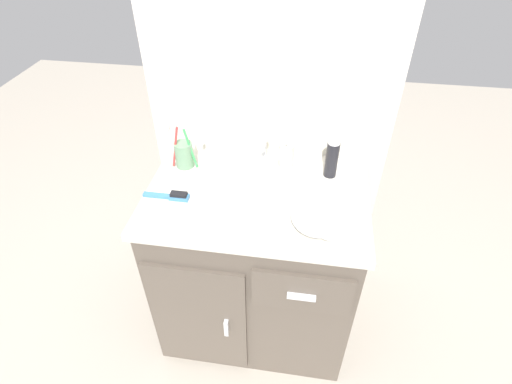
{
  "coord_description": "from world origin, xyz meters",
  "views": [
    {
      "loc": [
        0.17,
        -1.15,
        1.77
      ],
      "look_at": [
        0.0,
        -0.03,
        0.84
      ],
      "focal_mm": 28.0,
      "sensor_mm": 36.0,
      "label": 1
    }
  ],
  "objects_px": {
    "hairbrush": "(172,196)",
    "hand_towel": "(321,219)",
    "toothbrush_cup": "(184,154)",
    "shaving_cream_can": "(332,157)",
    "soap_dispenser": "(286,154)"
  },
  "relations": [
    {
      "from": "soap_dispenser",
      "to": "hairbrush",
      "type": "relative_size",
      "value": 0.76
    },
    {
      "from": "shaving_cream_can",
      "to": "hairbrush",
      "type": "relative_size",
      "value": 0.98
    },
    {
      "from": "toothbrush_cup",
      "to": "shaving_cream_can",
      "type": "distance_m",
      "value": 0.58
    },
    {
      "from": "toothbrush_cup",
      "to": "soap_dispenser",
      "type": "distance_m",
      "value": 0.41
    },
    {
      "from": "soap_dispenser",
      "to": "hand_towel",
      "type": "height_order",
      "value": "soap_dispenser"
    },
    {
      "from": "hairbrush",
      "to": "hand_towel",
      "type": "height_order",
      "value": "hand_towel"
    },
    {
      "from": "hairbrush",
      "to": "hand_towel",
      "type": "distance_m",
      "value": 0.55
    },
    {
      "from": "shaving_cream_can",
      "to": "hand_towel",
      "type": "distance_m",
      "value": 0.3
    },
    {
      "from": "toothbrush_cup",
      "to": "shaving_cream_can",
      "type": "bearing_deg",
      "value": 2.27
    },
    {
      "from": "toothbrush_cup",
      "to": "hand_towel",
      "type": "height_order",
      "value": "toothbrush_cup"
    },
    {
      "from": "shaving_cream_can",
      "to": "hand_towel",
      "type": "height_order",
      "value": "shaving_cream_can"
    },
    {
      "from": "soap_dispenser",
      "to": "hand_towel",
      "type": "relative_size",
      "value": 0.7
    },
    {
      "from": "toothbrush_cup",
      "to": "hand_towel",
      "type": "relative_size",
      "value": 1.03
    },
    {
      "from": "soap_dispenser",
      "to": "hand_towel",
      "type": "bearing_deg",
      "value": -66.65
    },
    {
      "from": "hand_towel",
      "to": "shaving_cream_can",
      "type": "bearing_deg",
      "value": 84.1
    }
  ]
}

